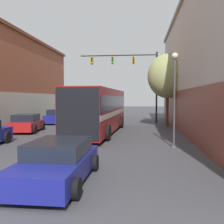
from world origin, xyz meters
TOP-DOWN VIEW (x-y plane):
  - lane_center_line at (0.00, 13.62)m, footprint 0.14×39.24m
  - bus at (1.36, 14.82)m, footprint 3.15×11.57m
  - hatchback_foreground at (1.89, 3.38)m, footprint 2.11×4.35m
  - parked_car_left_mid at (-4.02, 21.60)m, footprint 2.04×4.21m
  - parked_car_left_far at (-4.26, 14.71)m, footprint 2.42×3.99m
  - parked_car_left_distant at (-4.00, 29.91)m, footprint 2.31×4.33m
  - traffic_signal_gantry at (3.51, 23.23)m, footprint 8.12×0.36m
  - street_lamp at (6.19, 9.45)m, footprint 0.32×0.32m
  - street_tree_near at (6.82, 19.45)m, footprint 3.59×3.24m
  - street_tree_far at (6.95, 21.35)m, footprint 3.43×3.09m

SIDE VIEW (x-z plane):
  - lane_center_line at x=0.00m, z-range 0.00..0.01m
  - hatchback_foreground at x=1.89m, z-range -0.03..1.22m
  - parked_car_left_distant at x=-4.00m, z-range -0.02..1.34m
  - parked_car_left_far at x=-4.26m, z-range -0.03..1.35m
  - parked_car_left_mid at x=-4.02m, z-range -0.04..1.42m
  - bus at x=1.36m, z-range 0.20..3.44m
  - street_lamp at x=6.19m, z-range 0.42..5.35m
  - street_tree_far at x=6.95m, z-range 1.33..7.77m
  - street_tree_near at x=6.82m, z-range 1.29..7.85m
  - traffic_signal_gantry at x=3.51m, z-range 1.77..9.17m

